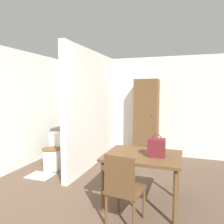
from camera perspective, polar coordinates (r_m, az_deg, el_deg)
wall_back at (r=5.85m, az=5.63°, el=1.58°), size 4.96×0.12×2.50m
wall_left at (r=5.13m, az=-22.41°, el=0.67°), size 0.12×4.58×2.50m
partition_wall at (r=4.84m, az=-5.11°, el=0.79°), size 0.12×2.44×2.50m
dining_table at (r=3.20m, az=8.02°, el=-12.35°), size 1.06×0.83×0.75m
wooden_chair at (r=2.79m, az=2.96°, el=-18.99°), size 0.47×0.47×0.90m
toilet at (r=4.89m, az=-14.98°, el=-10.50°), size 0.40×0.55×0.74m
handbag at (r=3.08m, az=11.55°, el=-9.05°), size 0.22×0.17×0.31m
wooden_cabinet at (r=5.50m, az=8.96°, el=-1.65°), size 0.57×0.46×1.94m
bath_mat at (r=4.62m, az=-18.24°, el=-15.53°), size 0.48×0.37×0.01m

